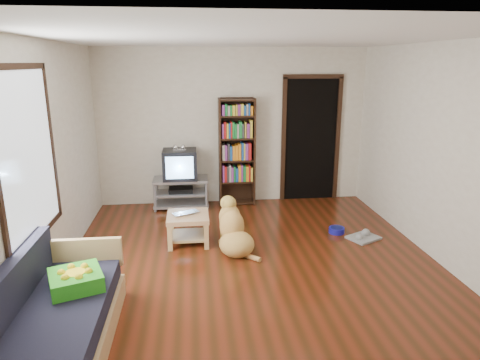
{
  "coord_description": "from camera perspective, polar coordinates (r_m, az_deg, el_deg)",
  "views": [
    {
      "loc": [
        -0.68,
        -4.65,
        2.35
      ],
      "look_at": [
        -0.09,
        0.59,
        0.9
      ],
      "focal_mm": 32.0,
      "sensor_mm": 36.0,
      "label": 1
    }
  ],
  "objects": [
    {
      "name": "ground",
      "position": [
        5.26,
        1.76,
        -11.19
      ],
      "size": [
        5.0,
        5.0,
        0.0
      ],
      "primitive_type": "plane",
      "color": "#551E0E",
      "rests_on": "ground"
    },
    {
      "name": "ceiling",
      "position": [
        4.71,
        2.03,
        18.39
      ],
      "size": [
        5.0,
        5.0,
        0.0
      ],
      "primitive_type": "plane",
      "rotation": [
        3.14,
        0.0,
        0.0
      ],
      "color": "white",
      "rests_on": "ground"
    },
    {
      "name": "wall_back",
      "position": [
        7.26,
        -0.96,
        7.06
      ],
      "size": [
        4.5,
        0.0,
        4.5
      ],
      "primitive_type": "plane",
      "rotation": [
        1.57,
        0.0,
        0.0
      ],
      "color": "silver",
      "rests_on": "ground"
    },
    {
      "name": "wall_front",
      "position": [
        2.49,
        10.27,
        -9.86
      ],
      "size": [
        4.5,
        0.0,
        4.5
      ],
      "primitive_type": "plane",
      "rotation": [
        -1.57,
        0.0,
        0.0
      ],
      "color": "silver",
      "rests_on": "ground"
    },
    {
      "name": "wall_left",
      "position": [
        5.02,
        -24.45,
        1.89
      ],
      "size": [
        0.0,
        5.0,
        5.0
      ],
      "primitive_type": "plane",
      "rotation": [
        1.57,
        0.0,
        1.57
      ],
      "color": "silver",
      "rests_on": "ground"
    },
    {
      "name": "wall_right",
      "position": [
        5.6,
        25.35,
        3.06
      ],
      "size": [
        0.0,
        5.0,
        5.0
      ],
      "primitive_type": "plane",
      "rotation": [
        1.57,
        0.0,
        -1.57
      ],
      "color": "silver",
      "rests_on": "ground"
    },
    {
      "name": "green_cushion",
      "position": [
        4.16,
        -21.05,
        -12.32
      ],
      "size": [
        0.56,
        0.56,
        0.14
      ],
      "primitive_type": "cube",
      "rotation": [
        0.0,
        0.0,
        0.37
      ],
      "color": "green",
      "rests_on": "sofa"
    },
    {
      "name": "laptop",
      "position": [
        5.71,
        -6.99,
        -4.56
      ],
      "size": [
        0.41,
        0.36,
        0.03
      ],
      "primitive_type": "imported",
      "rotation": [
        0.0,
        0.0,
        0.47
      ],
      "color": "silver",
      "rests_on": "coffee_table"
    },
    {
      "name": "dog_bowl",
      "position": [
        6.3,
        12.75,
        -6.54
      ],
      "size": [
        0.22,
        0.22,
        0.08
      ],
      "primitive_type": "cylinder",
      "color": "#161596",
      "rests_on": "ground"
    },
    {
      "name": "grey_rag",
      "position": [
        6.2,
        16.13,
        -7.4
      ],
      "size": [
        0.5,
        0.47,
        0.03
      ],
      "primitive_type": "cube",
      "rotation": [
        0.0,
        0.0,
        0.47
      ],
      "color": "gray",
      "rests_on": "ground"
    },
    {
      "name": "window",
      "position": [
        4.51,
        -26.41,
        2.89
      ],
      "size": [
        0.03,
        1.46,
        1.7
      ],
      "color": "white",
      "rests_on": "wall_left"
    },
    {
      "name": "doorway",
      "position": [
        7.52,
        9.41,
        5.74
      ],
      "size": [
        1.03,
        0.05,
        2.19
      ],
      "color": "black",
      "rests_on": "wall_back"
    },
    {
      "name": "tv_stand",
      "position": [
        7.21,
        -7.87,
        -1.54
      ],
      "size": [
        0.9,
        0.45,
        0.5
      ],
      "color": "#99999E",
      "rests_on": "ground"
    },
    {
      "name": "crt_tv",
      "position": [
        7.11,
        -8.01,
        2.16
      ],
      "size": [
        0.55,
        0.52,
        0.58
      ],
      "color": "black",
      "rests_on": "tv_stand"
    },
    {
      "name": "bookshelf",
      "position": [
        7.16,
        -0.43,
        4.51
      ],
      "size": [
        0.6,
        0.3,
        1.8
      ],
      "color": "black",
      "rests_on": "ground"
    },
    {
      "name": "sofa",
      "position": [
        4.06,
        -23.51,
        -17.02
      ],
      "size": [
        0.8,
        1.8,
        0.8
      ],
      "color": "tan",
      "rests_on": "ground"
    },
    {
      "name": "coffee_table",
      "position": [
        5.79,
        -6.94,
        -5.71
      ],
      "size": [
        0.55,
        0.55,
        0.4
      ],
      "color": "tan",
      "rests_on": "ground"
    },
    {
      "name": "dog",
      "position": [
        5.52,
        -0.88,
        -6.87
      ],
      "size": [
        0.56,
        0.79,
        0.71
      ],
      "color": "tan",
      "rests_on": "ground"
    }
  ]
}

